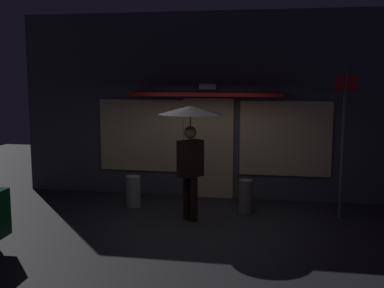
% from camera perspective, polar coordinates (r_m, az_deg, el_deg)
% --- Properties ---
extents(ground_plane, '(18.00, 18.00, 0.00)m').
position_cam_1_polar(ground_plane, '(8.97, -0.27, -9.52)').
color(ground_plane, '#26262B').
extents(building_facade, '(8.48, 1.00, 4.05)m').
position_cam_1_polar(building_facade, '(10.87, 2.04, 4.35)').
color(building_facade, '#4C4C56').
rests_on(building_facade, ground).
extents(person_with_umbrella, '(1.18, 1.18, 2.14)m').
position_cam_1_polar(person_with_umbrella, '(9.01, -0.19, 1.38)').
color(person_with_umbrella, black).
rests_on(person_with_umbrella, ground).
extents(street_sign_post, '(0.40, 0.07, 2.79)m').
position_cam_1_polar(street_sign_post, '(9.63, 17.11, 0.90)').
color(street_sign_post, '#595B60').
rests_on(street_sign_post, ground).
extents(sidewalk_bollard, '(0.27, 0.27, 0.66)m').
position_cam_1_polar(sidewalk_bollard, '(9.79, 6.24, -6.05)').
color(sidewalk_bollard, slate).
rests_on(sidewalk_bollard, ground).
extents(sidewalk_bollard_2, '(0.30, 0.30, 0.64)m').
position_cam_1_polar(sidewalk_bollard_2, '(10.25, -6.81, -5.46)').
color(sidewalk_bollard_2, '#9E998E').
rests_on(sidewalk_bollard_2, ground).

